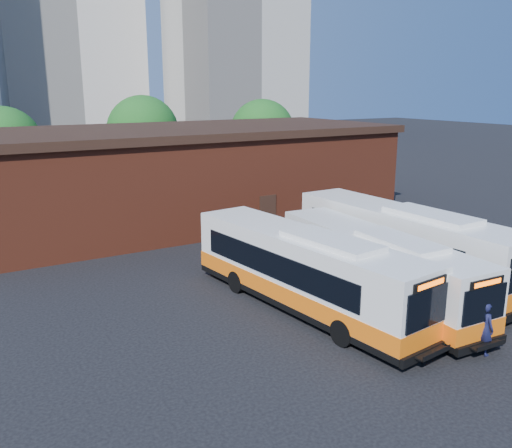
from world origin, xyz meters
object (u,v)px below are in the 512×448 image
bus_mideast (376,270)px  transit_worker (484,328)px  bus_east (403,246)px  bus_midwest (304,274)px

bus_mideast → transit_worker: bearing=-87.7°
bus_mideast → bus_east: bus_east is taller
bus_mideast → bus_east: (3.22, 1.59, 0.17)m
bus_mideast → transit_worker: bus_mideast is taller
bus_east → transit_worker: bearing=-116.7°
transit_worker → bus_east: bearing=-22.5°
bus_mideast → bus_east: bearing=29.3°
bus_midwest → transit_worker: 7.11m
bus_east → transit_worker: 7.85m
bus_mideast → bus_east: 3.60m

